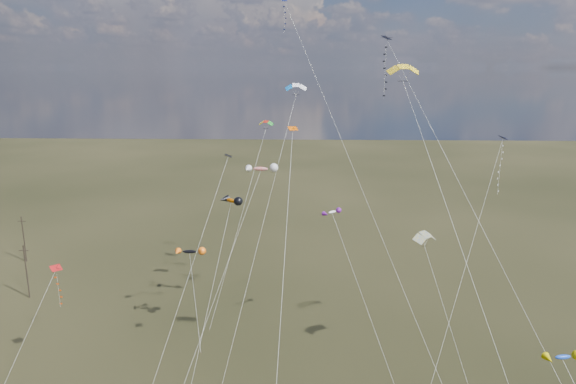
{
  "coord_description": "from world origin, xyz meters",
  "views": [
    {
      "loc": [
        1.93,
        -37.42,
        32.44
      ],
      "look_at": [
        0.0,
        18.0,
        19.0
      ],
      "focal_mm": 32.0,
      "sensor_mm": 36.0,
      "label": 1
    }
  ],
  "objects_px": {
    "utility_pole_far": "(24,239)",
    "novelty_black_orange": "(190,252)",
    "utility_pole_near": "(26,271)",
    "diamond_black_high": "(397,88)",
    "parafoil_yellow": "(404,68)"
  },
  "relations": [
    {
      "from": "diamond_black_high",
      "to": "novelty_black_orange",
      "type": "height_order",
      "value": "diamond_black_high"
    },
    {
      "from": "parafoil_yellow",
      "to": "novelty_black_orange",
      "type": "xyz_separation_m",
      "value": [
        -22.53,
        14.06,
        -22.01
      ]
    },
    {
      "from": "parafoil_yellow",
      "to": "novelty_black_orange",
      "type": "bearing_deg",
      "value": 148.03
    },
    {
      "from": "novelty_black_orange",
      "to": "utility_pole_far",
      "type": "bearing_deg",
      "value": 146.62
    },
    {
      "from": "utility_pole_near",
      "to": "novelty_black_orange",
      "type": "height_order",
      "value": "novelty_black_orange"
    },
    {
      "from": "diamond_black_high",
      "to": "novelty_black_orange",
      "type": "bearing_deg",
      "value": 170.49
    },
    {
      "from": "diamond_black_high",
      "to": "parafoil_yellow",
      "type": "distance_m",
      "value": 10.35
    },
    {
      "from": "diamond_black_high",
      "to": "parafoil_yellow",
      "type": "bearing_deg",
      "value": -96.61
    },
    {
      "from": "utility_pole_near",
      "to": "parafoil_yellow",
      "type": "relative_size",
      "value": 0.24
    },
    {
      "from": "parafoil_yellow",
      "to": "utility_pole_near",
      "type": "bearing_deg",
      "value": 155.22
    },
    {
      "from": "utility_pole_far",
      "to": "novelty_black_orange",
      "type": "distance_m",
      "value": 40.87
    },
    {
      "from": "utility_pole_near",
      "to": "utility_pole_far",
      "type": "bearing_deg",
      "value": 119.74
    },
    {
      "from": "diamond_black_high",
      "to": "parafoil_yellow",
      "type": "relative_size",
      "value": 1.08
    },
    {
      "from": "diamond_black_high",
      "to": "novelty_black_orange",
      "type": "xyz_separation_m",
      "value": [
        -23.7,
        3.97,
        -20.04
      ]
    },
    {
      "from": "diamond_black_high",
      "to": "parafoil_yellow",
      "type": "xyz_separation_m",
      "value": [
        -1.17,
        -10.09,
        1.97
      ]
    }
  ]
}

